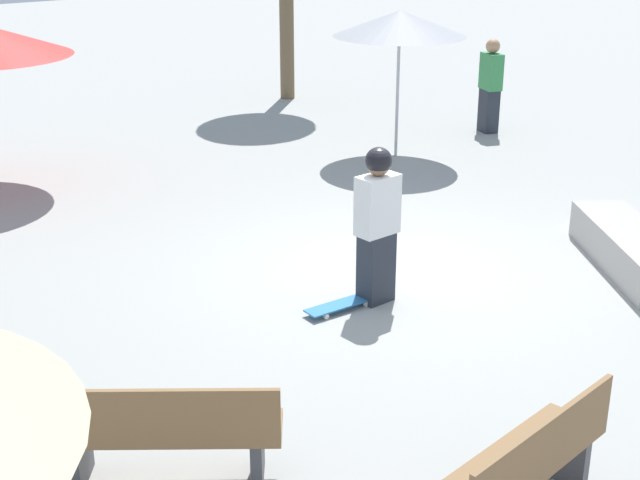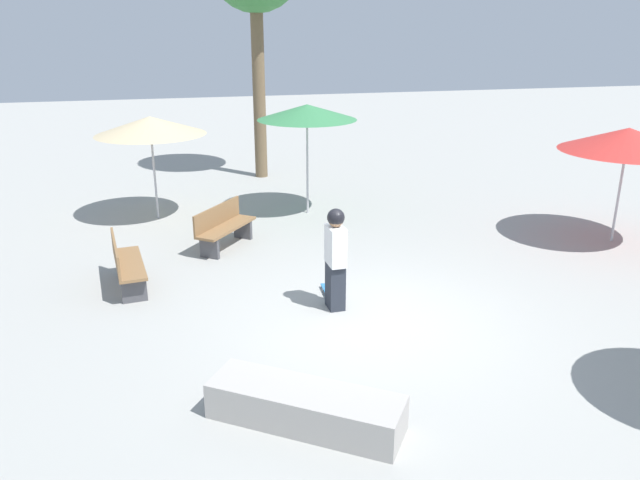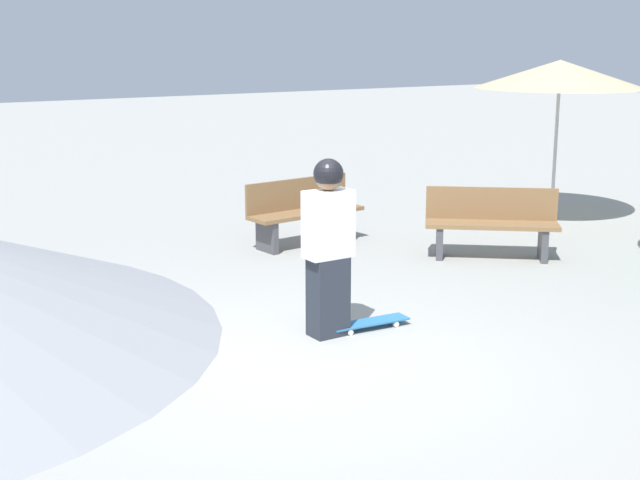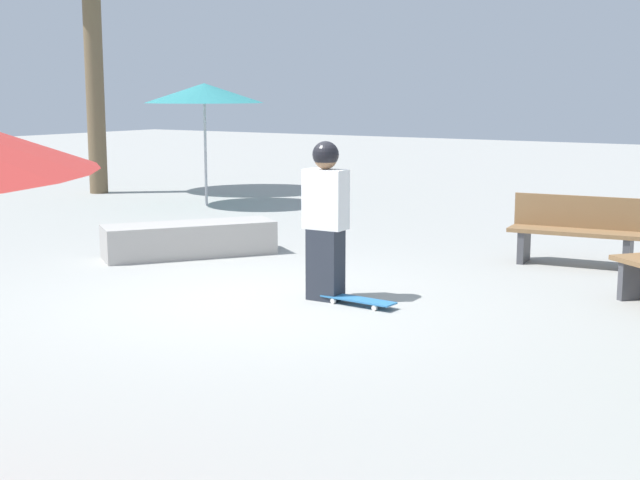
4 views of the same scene
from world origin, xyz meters
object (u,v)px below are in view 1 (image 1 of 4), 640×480
Objects in this scene: bench_near at (166,433)px; skateboard at (341,305)px; shade_umbrella_grey at (400,23)px; bench_far at (523,468)px; bystander_watching at (490,86)px; concrete_ledge at (631,250)px; skater_main at (377,220)px.

skateboard is at bearing 65.30° from bench_near.
bench_near is 0.67× the size of shade_umbrella_grey.
bench_near is (-1.47, 2.79, 0.37)m from skateboard.
bench_near and bench_far have the same top height.
bench_far is at bearing 73.10° from skateboard.
bystander_watching reaches higher than skateboard.
bystander_watching is (0.12, -2.34, -1.28)m from shade_umbrella_grey.
skateboard is 3.17m from bench_near.
bystander_watching is (4.11, -6.77, 0.76)m from skateboard.
bench_far reaches higher than skateboard.
bench_near reaches higher than skateboard.
skateboard is 0.49× the size of bystander_watching.
bench_near reaches higher than concrete_ledge.
shade_umbrella_grey is 2.67m from bystander_watching.
bench_near is at bearing 93.10° from concrete_ledge.
shade_umbrella_grey reaches higher than skater_main.
bench_near is 9.20m from shade_umbrella_grey.
concrete_ledge is at bearing 166.98° from shade_umbrella_grey.
bystander_watching is (5.26, -3.53, 0.60)m from concrete_ledge.
shade_umbrella_grey reaches higher than bystander_watching.
bench_near is 0.94× the size of bench_far.
skater_main is at bearing 68.68° from concrete_ledge.
concrete_ledge is 6.36m from bystander_watching.
bench_far is at bearing 115.63° from concrete_ledge.
skater_main is at bearing 176.87° from skateboard.
skateboard is 0.53× the size of bench_near.
concrete_ledge is 4.90m from bench_far.
skater_main is 3.62m from bench_far.
skater_main is 0.99× the size of bystander_watching.
bench_far is (-3.22, 1.59, -0.45)m from skater_main.
skateboard is 3.45m from concrete_ledge.
bystander_watching is at bearing 67.73° from bench_near.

